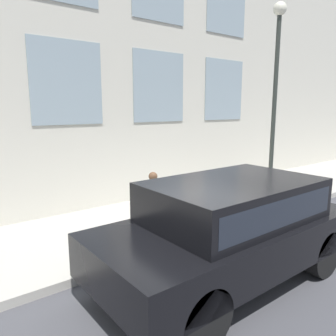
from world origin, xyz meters
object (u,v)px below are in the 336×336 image
fire_hydrant (183,211)px  parked_truck_black_near (230,223)px  street_lamp (276,81)px  person (153,194)px

fire_hydrant → parked_truck_black_near: (-1.92, 0.66, 0.41)m
parked_truck_black_near → street_lamp: size_ratio=0.83×
person → parked_truck_black_near: size_ratio=0.28×
person → parked_truck_black_near: parked_truck_black_near is taller
parked_truck_black_near → person: bearing=-5.6°
fire_hydrant → parked_truck_black_near: size_ratio=0.18×
fire_hydrant → parked_truck_black_near: bearing=161.1°
person → street_lamp: street_lamp is taller
parked_truck_black_near → street_lamp: bearing=-62.6°
person → fire_hydrant: bearing=-7.0°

